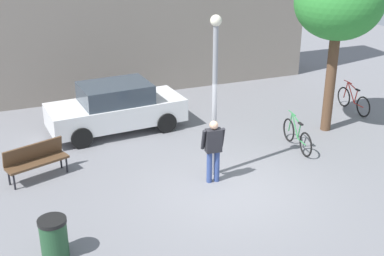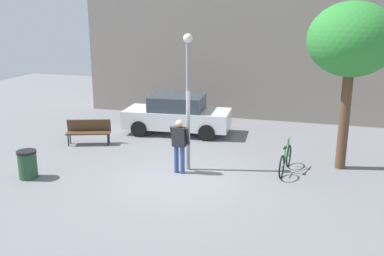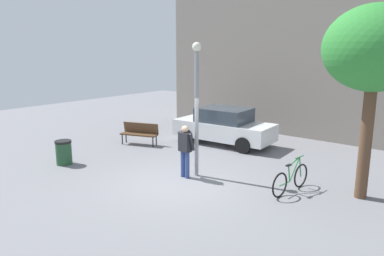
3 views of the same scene
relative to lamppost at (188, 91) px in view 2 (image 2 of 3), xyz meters
The scene contains 9 objects.
ground_plane 2.64m from the lamppost, 87.77° to the right, with size 36.00×36.00×0.00m, color slate.
building_facade 8.23m from the lamppost, 89.77° to the left, with size 14.29×2.00×8.56m, color gray.
lamppost is the anchor object (origin of this frame).
person_by_lamppost 1.59m from the lamppost, 115.73° to the right, with size 0.61×0.32×1.67m.
park_bench 4.99m from the lamppost, 160.21° to the left, with size 1.67×0.98×0.92m.
plaza_tree 5.02m from the lamppost, 17.70° to the left, with size 2.59×2.59×5.10m.
bicycle_green 3.67m from the lamppost, 11.54° to the left, with size 0.26×1.80×0.97m.
parked_car_white 4.53m from the lamppost, 112.61° to the left, with size 4.31×2.06×1.55m.
trash_bin 5.23m from the lamppost, 155.12° to the right, with size 0.57×0.57×0.85m.
Camera 2 is at (3.63, -11.43, 4.81)m, focal length 40.55 mm.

